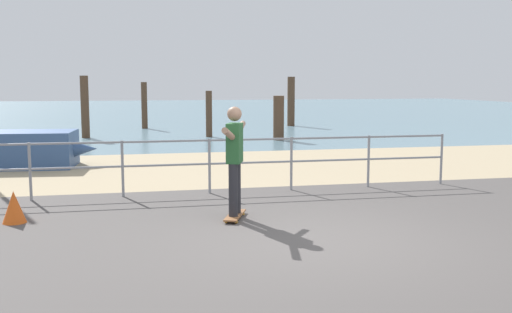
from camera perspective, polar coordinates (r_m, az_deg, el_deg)
ground_plane at (r=7.04m, az=8.91°, el=-10.24°), size 24.00×10.00×0.04m
beach_strip at (r=14.62m, az=-2.43°, el=-1.03°), size 24.00×6.00×0.04m
sea_surface at (r=42.38m, az=-8.91°, el=4.32°), size 72.00×50.00×0.04m
railing_fence at (r=10.95m, az=-12.80°, el=-0.31°), size 12.77×0.05×1.05m
skateboard at (r=9.08m, az=-2.05°, el=-5.71°), size 0.48×0.82×0.08m
skateboarder at (r=8.92m, az=-2.08°, el=0.24°), size 0.61×1.38×1.65m
groyne_post_0 at (r=22.85m, az=-16.21°, el=4.60°), size 0.30×0.30×2.33m
groyne_post_1 at (r=26.88m, az=-10.75°, el=4.86°), size 0.26×0.26×2.09m
groyne_post_2 at (r=22.45m, az=-4.57°, el=4.11°), size 0.24×0.24×1.76m
groyne_post_3 at (r=21.17m, az=2.20°, el=3.72°), size 0.39×0.39×1.61m
groyne_post_4 at (r=28.04m, az=3.41°, el=5.32°), size 0.35×0.35×2.33m
traffic_cone at (r=9.47m, az=-22.36°, el=-4.59°), size 0.36×0.36×0.50m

